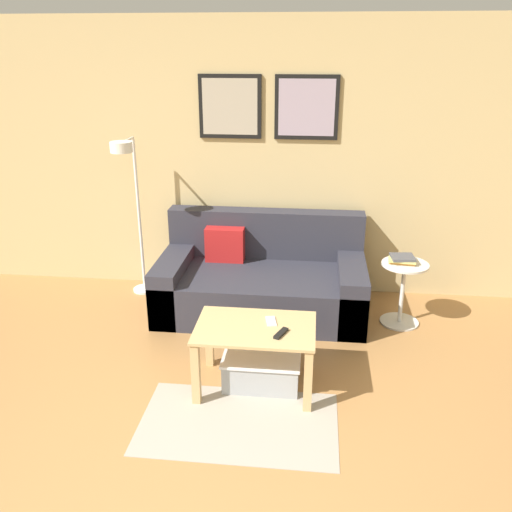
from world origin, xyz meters
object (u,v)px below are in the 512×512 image
(coffee_table, at_px, (255,340))
(remote_control, at_px, (281,333))
(cell_phone, at_px, (271,321))
(side_table, at_px, (403,287))
(book_stack, at_px, (402,259))
(couch, at_px, (262,280))
(storage_bin, at_px, (262,368))
(floor_lamp, at_px, (130,192))

(coffee_table, height_order, remote_control, remote_control)
(cell_phone, bearing_deg, side_table, 32.09)
(coffee_table, xyz_separation_m, cell_phone, (0.10, 0.08, 0.11))
(remote_control, bearing_deg, coffee_table, 176.73)
(book_stack, bearing_deg, couch, 173.18)
(coffee_table, xyz_separation_m, book_stack, (1.13, 1.10, 0.22))
(couch, relative_size, book_stack, 7.68)
(side_table, bearing_deg, storage_bin, -136.98)
(storage_bin, relative_size, floor_lamp, 0.36)
(storage_bin, height_order, remote_control, remote_control)
(couch, distance_m, floor_lamp, 1.43)
(couch, bearing_deg, storage_bin, -84.05)
(side_table, bearing_deg, remote_control, -129.61)
(couch, relative_size, remote_control, 12.28)
(coffee_table, relative_size, remote_control, 5.52)
(side_table, distance_m, remote_control, 1.54)
(coffee_table, height_order, floor_lamp, floor_lamp)
(cell_phone, bearing_deg, coffee_table, -151.55)
(coffee_table, relative_size, side_table, 1.47)
(remote_control, height_order, cell_phone, remote_control)
(side_table, height_order, book_stack, book_stack)
(couch, bearing_deg, side_table, -7.32)
(remote_control, bearing_deg, cell_phone, 137.95)
(book_stack, bearing_deg, cell_phone, -135.35)
(storage_bin, xyz_separation_m, side_table, (1.12, 1.04, 0.22))
(storage_bin, xyz_separation_m, remote_control, (0.14, -0.14, 0.37))
(remote_control, relative_size, cell_phone, 1.07)
(storage_bin, relative_size, side_table, 0.98)
(floor_lamp, xyz_separation_m, cell_phone, (1.38, -1.23, -0.58))
(storage_bin, bearing_deg, cell_phone, 32.71)
(couch, height_order, book_stack, couch)
(coffee_table, distance_m, storage_bin, 0.27)
(side_table, bearing_deg, cell_phone, -136.48)
(coffee_table, bearing_deg, couch, 93.80)
(remote_control, bearing_deg, book_stack, 74.42)
(side_table, bearing_deg, coffee_table, -136.79)
(book_stack, bearing_deg, coffee_table, -135.75)
(book_stack, height_order, cell_phone, book_stack)
(coffee_table, relative_size, book_stack, 3.45)
(storage_bin, distance_m, cell_phone, 0.37)
(storage_bin, relative_size, book_stack, 2.31)
(couch, xyz_separation_m, coffee_table, (0.08, -1.25, 0.10))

